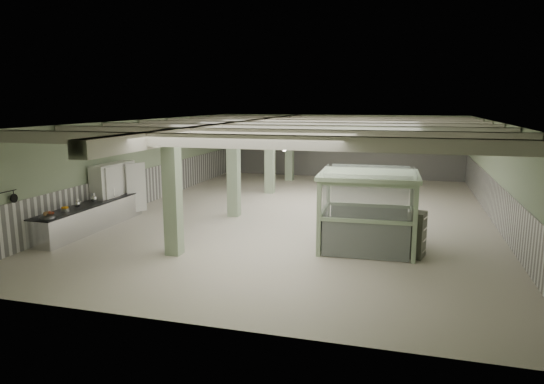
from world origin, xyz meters
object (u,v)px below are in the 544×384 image
(prep_counter, at_px, (91,216))
(walkin_cooler, at_px, (115,193))
(guard_booth, at_px, (368,196))
(filing_cabinet, at_px, (417,235))

(prep_counter, relative_size, walkin_cooler, 2.37)
(prep_counter, distance_m, walkin_cooler, 1.66)
(guard_booth, relative_size, filing_cabinet, 2.25)
(prep_counter, height_order, walkin_cooler, walkin_cooler)
(walkin_cooler, xyz_separation_m, filing_cabinet, (10.82, -1.74, -0.34))
(walkin_cooler, relative_size, guard_booth, 0.74)
(guard_booth, bearing_deg, walkin_cooler, 169.95)
(guard_booth, height_order, filing_cabinet, guard_booth)
(walkin_cooler, height_order, filing_cabinet, walkin_cooler)
(guard_booth, distance_m, filing_cabinet, 1.76)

